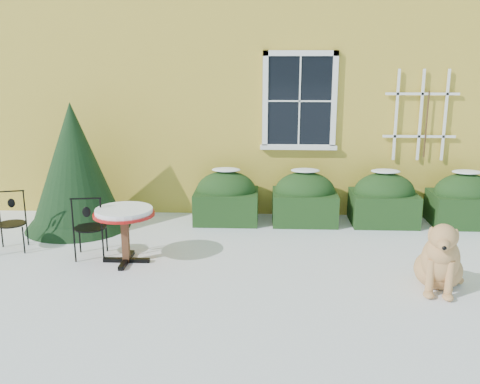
{
  "coord_description": "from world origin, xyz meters",
  "views": [
    {
      "loc": [
        0.32,
        -6.04,
        2.69
      ],
      "look_at": [
        0.0,
        1.0,
        0.9
      ],
      "focal_mm": 40.0,
      "sensor_mm": 36.0,
      "label": 1
    }
  ],
  "objects_px": {
    "bistro_table": "(124,218)",
    "evergreen_shrub": "(75,178)",
    "patio_chair_near": "(90,227)",
    "patio_chair_far": "(11,221)",
    "dog": "(440,261)"
  },
  "relations": [
    {
      "from": "bistro_table",
      "to": "evergreen_shrub",
      "type": "bearing_deg",
      "value": 128.06
    },
    {
      "from": "patio_chair_near",
      "to": "patio_chair_far",
      "type": "bearing_deg",
      "value": -21.57
    },
    {
      "from": "patio_chair_near",
      "to": "bistro_table",
      "type": "bearing_deg",
      "value": 154.89
    },
    {
      "from": "bistro_table",
      "to": "patio_chair_near",
      "type": "xyz_separation_m",
      "value": [
        -0.53,
        0.15,
        -0.18
      ]
    },
    {
      "from": "evergreen_shrub",
      "to": "bistro_table",
      "type": "relative_size",
      "value": 2.49
    },
    {
      "from": "evergreen_shrub",
      "to": "bistro_table",
      "type": "bearing_deg",
      "value": -51.94
    },
    {
      "from": "patio_chair_near",
      "to": "patio_chair_far",
      "type": "height_order",
      "value": "patio_chair_near"
    },
    {
      "from": "patio_chair_near",
      "to": "dog",
      "type": "distance_m",
      "value": 4.52
    },
    {
      "from": "evergreen_shrub",
      "to": "patio_chair_near",
      "type": "relative_size",
      "value": 2.26
    },
    {
      "from": "patio_chair_near",
      "to": "patio_chair_far",
      "type": "xyz_separation_m",
      "value": [
        -1.22,
        0.27,
        -0.03
      ]
    },
    {
      "from": "evergreen_shrub",
      "to": "dog",
      "type": "bearing_deg",
      "value": -23.38
    },
    {
      "from": "evergreen_shrub",
      "to": "dog",
      "type": "height_order",
      "value": "evergreen_shrub"
    },
    {
      "from": "evergreen_shrub",
      "to": "patio_chair_far",
      "type": "xyz_separation_m",
      "value": [
        -0.58,
        -1.06,
        -0.39
      ]
    },
    {
      "from": "patio_chair_near",
      "to": "evergreen_shrub",
      "type": "bearing_deg",
      "value": -73.7
    },
    {
      "from": "bistro_table",
      "to": "patio_chair_near",
      "type": "distance_m",
      "value": 0.58
    }
  ]
}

